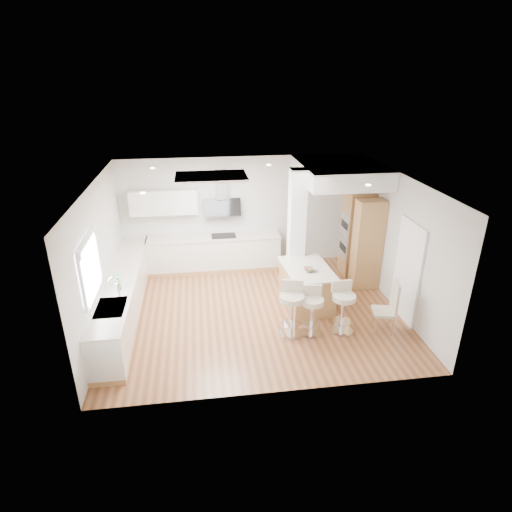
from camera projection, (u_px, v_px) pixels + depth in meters
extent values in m
plane|color=#945B36|center=(256.00, 311.00, 9.08)|extent=(6.00, 6.00, 0.00)
cube|color=white|center=(256.00, 311.00, 9.08)|extent=(6.00, 5.00, 0.02)
cube|color=beige|center=(242.00, 212.00, 10.78)|extent=(6.00, 0.04, 2.80)
cube|color=beige|center=(100.00, 259.00, 8.13)|extent=(0.04, 5.00, 2.80)
cube|color=beige|center=(398.00, 243.00, 8.89)|extent=(0.04, 5.00, 2.80)
cube|color=white|center=(211.00, 177.00, 8.40)|extent=(1.40, 0.95, 0.05)
cube|color=white|center=(211.00, 177.00, 8.41)|extent=(1.25, 0.80, 0.03)
cylinder|color=white|center=(153.00, 168.00, 9.06)|extent=(0.10, 0.10, 0.02)
cylinder|color=white|center=(143.00, 193.00, 7.25)|extent=(0.10, 0.10, 0.02)
cylinder|color=white|center=(269.00, 165.00, 9.38)|extent=(0.10, 0.10, 0.02)
cylinder|color=white|center=(342.00, 168.00, 9.12)|extent=(0.10, 0.10, 0.02)
cylinder|color=white|center=(368.00, 185.00, 7.76)|extent=(0.10, 0.10, 0.02)
cube|color=silver|center=(90.00, 267.00, 7.22)|extent=(0.03, 1.15, 0.95)
cube|color=white|center=(85.00, 239.00, 7.02)|extent=(0.04, 1.28, 0.06)
cube|color=white|center=(95.00, 293.00, 7.43)|extent=(0.04, 1.28, 0.06)
cube|color=white|center=(82.00, 283.00, 6.67)|extent=(0.04, 0.06, 0.95)
cube|color=white|center=(97.00, 253.00, 7.78)|extent=(0.04, 0.06, 0.95)
cube|color=#B6B9BF|center=(87.00, 243.00, 7.05)|extent=(0.03, 1.18, 0.14)
cube|color=#4E463D|center=(408.00, 273.00, 8.51)|extent=(0.02, 0.90, 2.00)
cube|color=white|center=(407.00, 273.00, 8.50)|extent=(0.05, 1.00, 2.10)
cube|color=tan|center=(126.00, 312.00, 8.94)|extent=(0.60, 4.50, 0.10)
cube|color=silver|center=(124.00, 294.00, 8.77)|extent=(0.60, 4.50, 0.76)
cube|color=beige|center=(121.00, 277.00, 8.61)|extent=(0.63, 4.50, 0.04)
cube|color=#A5A5A9|center=(111.00, 308.00, 7.47)|extent=(0.50, 0.75, 0.02)
cube|color=#A5A5A9|center=(109.00, 316.00, 7.33)|extent=(0.40, 0.34, 0.10)
cube|color=#A5A5A9|center=(113.00, 305.00, 7.65)|extent=(0.40, 0.34, 0.10)
cylinder|color=silver|center=(119.00, 290.00, 7.68)|extent=(0.02, 0.02, 0.36)
torus|color=silver|center=(114.00, 281.00, 7.60)|extent=(0.18, 0.02, 0.18)
imported|color=#4C964F|center=(118.00, 282.00, 8.00)|extent=(0.17, 0.12, 0.33)
cube|color=tan|center=(215.00, 267.00, 10.96)|extent=(3.30, 0.60, 0.10)
cube|color=silver|center=(214.00, 252.00, 10.78)|extent=(3.30, 0.60, 0.76)
cube|color=beige|center=(214.00, 237.00, 10.62)|extent=(3.33, 0.63, 0.04)
cube|color=black|center=(224.00, 236.00, 10.64)|extent=(0.60, 0.40, 0.01)
cube|color=silver|center=(164.00, 202.00, 10.23)|extent=(1.60, 0.34, 0.60)
cube|color=#A5A5A9|center=(221.00, 185.00, 10.32)|extent=(0.25, 0.18, 0.70)
cube|color=black|center=(222.00, 208.00, 10.47)|extent=(0.90, 0.26, 0.44)
cube|color=white|center=(296.00, 231.00, 9.51)|extent=(0.35, 0.35, 2.80)
cube|color=white|center=(340.00, 172.00, 9.57)|extent=(1.78, 2.20, 0.40)
cube|color=tan|center=(356.00, 234.00, 10.35)|extent=(0.62, 0.62, 2.10)
cube|color=tan|center=(367.00, 245.00, 9.72)|extent=(0.62, 0.40, 2.10)
cube|color=#A5A5A9|center=(345.00, 225.00, 10.21)|extent=(0.02, 0.55, 0.55)
cube|color=#A5A5A9|center=(343.00, 247.00, 10.45)|extent=(0.02, 0.55, 0.55)
cube|color=black|center=(345.00, 225.00, 10.21)|extent=(0.01, 0.45, 0.18)
cube|color=black|center=(343.00, 247.00, 10.44)|extent=(0.01, 0.45, 0.18)
cube|color=tan|center=(306.00, 287.00, 9.19)|extent=(0.95, 1.40, 0.83)
cube|color=beige|center=(307.00, 269.00, 9.02)|extent=(1.03, 1.49, 0.04)
imported|color=gray|center=(310.00, 270.00, 8.87)|extent=(0.27, 0.27, 0.06)
sphere|color=#D45B19|center=(311.00, 269.00, 8.87)|extent=(0.07, 0.07, 0.07)
sphere|color=#D45B19|center=(308.00, 269.00, 8.88)|extent=(0.07, 0.07, 0.07)
sphere|color=olive|center=(310.00, 270.00, 8.83)|extent=(0.07, 0.07, 0.07)
cylinder|color=silver|center=(291.00, 333.00, 8.28)|extent=(0.58, 0.58, 0.03)
cylinder|color=silver|center=(291.00, 317.00, 8.13)|extent=(0.09, 0.09, 0.72)
cylinder|color=silver|center=(291.00, 323.00, 8.19)|extent=(0.45, 0.45, 0.02)
cylinder|color=beige|center=(292.00, 298.00, 7.96)|extent=(0.55, 0.55, 0.11)
cube|color=beige|center=(292.00, 286.00, 8.06)|extent=(0.43, 0.14, 0.24)
cylinder|color=silver|center=(311.00, 333.00, 8.30)|extent=(0.49, 0.49, 0.03)
cylinder|color=silver|center=(312.00, 318.00, 8.16)|extent=(0.08, 0.08, 0.65)
cylinder|color=silver|center=(311.00, 324.00, 8.22)|extent=(0.38, 0.38, 0.02)
cylinder|color=beige|center=(313.00, 301.00, 8.02)|extent=(0.47, 0.47, 0.10)
cube|color=beige|center=(312.00, 290.00, 8.10)|extent=(0.38, 0.09, 0.22)
cylinder|color=silver|center=(341.00, 330.00, 8.38)|extent=(0.48, 0.48, 0.03)
cylinder|color=silver|center=(342.00, 315.00, 8.23)|extent=(0.08, 0.08, 0.68)
cylinder|color=silver|center=(342.00, 321.00, 8.29)|extent=(0.37, 0.37, 0.02)
cylinder|color=beige|center=(344.00, 297.00, 8.08)|extent=(0.45, 0.45, 0.11)
cube|color=beige|center=(342.00, 286.00, 8.17)|extent=(0.40, 0.06, 0.23)
cube|color=beige|center=(384.00, 312.00, 8.22)|extent=(0.50, 0.50, 0.06)
cube|color=beige|center=(396.00, 298.00, 8.09)|extent=(0.13, 0.39, 0.66)
cylinder|color=tan|center=(375.00, 326.00, 8.18)|extent=(0.04, 0.04, 0.41)
cylinder|color=tan|center=(372.00, 317.00, 8.48)|extent=(0.04, 0.04, 0.41)
cylinder|color=tan|center=(393.00, 327.00, 8.15)|extent=(0.04, 0.04, 0.41)
cylinder|color=tan|center=(389.00, 318.00, 8.45)|extent=(0.04, 0.04, 0.41)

